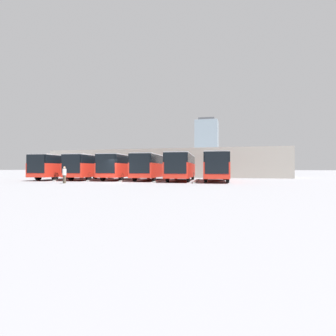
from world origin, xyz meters
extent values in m
plane|color=gray|center=(0.00, 0.00, 0.00)|extent=(600.00, 600.00, 0.00)
cube|color=red|center=(-10.28, -4.82, 1.27)|extent=(3.44, 10.88, 1.65)
cube|color=black|center=(-10.28, -4.82, 2.60)|extent=(3.38, 10.71, 1.01)
cube|color=black|center=(-10.72, 0.52, 2.03)|extent=(2.25, 0.23, 2.15)
cube|color=red|center=(-10.72, 0.53, 0.67)|extent=(2.43, 0.26, 0.40)
cube|color=silver|center=(-10.28, -4.82, 3.16)|extent=(3.30, 10.44, 0.12)
cylinder|color=black|center=(-11.68, -1.61, 0.52)|extent=(0.38, 1.05, 1.03)
cylinder|color=black|center=(-9.42, -1.42, 0.52)|extent=(0.38, 1.05, 1.03)
cylinder|color=black|center=(-11.13, -8.22, 0.52)|extent=(0.38, 1.05, 1.03)
cylinder|color=black|center=(-8.88, -8.04, 0.52)|extent=(0.38, 1.05, 1.03)
cube|color=#9E9E99|center=(-8.22, -3.22, 0.07)|extent=(0.88, 7.77, 0.15)
cube|color=red|center=(-6.17, -4.97, 1.27)|extent=(3.44, 10.88, 1.65)
cube|color=black|center=(-6.17, -4.97, 2.60)|extent=(3.38, 10.71, 1.01)
cube|color=black|center=(-6.61, 0.38, 2.03)|extent=(2.25, 0.23, 2.15)
cube|color=red|center=(-6.61, 0.38, 0.67)|extent=(2.43, 0.26, 0.40)
cube|color=silver|center=(-6.17, -4.97, 3.16)|extent=(3.30, 10.44, 0.12)
cylinder|color=black|center=(-7.57, -1.76, 0.52)|extent=(0.38, 1.05, 1.03)
cylinder|color=black|center=(-5.31, -1.57, 0.52)|extent=(0.38, 1.05, 1.03)
cylinder|color=black|center=(-7.02, -8.37, 0.52)|extent=(0.38, 1.05, 1.03)
cylinder|color=black|center=(-4.77, -8.18, 0.52)|extent=(0.38, 1.05, 1.03)
cube|color=#9E9E99|center=(-4.11, -3.37, 0.07)|extent=(0.88, 7.77, 0.15)
cube|color=red|center=(-2.06, -5.78, 1.27)|extent=(3.44, 10.88, 1.65)
cube|color=black|center=(-2.06, -5.78, 2.60)|extent=(3.38, 10.71, 1.01)
cube|color=black|center=(-2.50, -0.44, 2.03)|extent=(2.25, 0.23, 2.15)
cube|color=red|center=(-2.50, -0.43, 0.67)|extent=(2.43, 0.26, 0.40)
cube|color=silver|center=(-2.06, -5.78, 3.16)|extent=(3.30, 10.44, 0.12)
cylinder|color=black|center=(-3.46, -2.57, 0.52)|extent=(0.38, 1.05, 1.03)
cylinder|color=black|center=(-1.20, -2.38, 0.52)|extent=(0.38, 1.05, 1.03)
cylinder|color=black|center=(-2.91, -9.18, 0.52)|extent=(0.38, 1.05, 1.03)
cylinder|color=black|center=(-0.65, -9.00, 0.52)|extent=(0.38, 1.05, 1.03)
cube|color=#9E9E99|center=(0.00, -4.18, 0.07)|extent=(0.88, 7.77, 0.15)
cube|color=red|center=(2.06, -5.94, 1.27)|extent=(3.44, 10.88, 1.65)
cube|color=black|center=(2.06, -5.94, 2.60)|extent=(3.38, 10.71, 1.01)
cube|color=black|center=(1.61, -0.59, 2.03)|extent=(2.25, 0.23, 2.15)
cube|color=red|center=(1.61, -0.58, 0.67)|extent=(2.43, 0.26, 0.40)
cube|color=silver|center=(2.06, -5.94, 3.16)|extent=(3.30, 10.44, 0.12)
cylinder|color=black|center=(0.65, -2.72, 0.52)|extent=(0.38, 1.05, 1.03)
cylinder|color=black|center=(2.91, -2.54, 0.52)|extent=(0.38, 1.05, 1.03)
cylinder|color=black|center=(1.20, -9.34, 0.52)|extent=(0.38, 1.05, 1.03)
cylinder|color=black|center=(3.46, -9.15, 0.52)|extent=(0.38, 1.05, 1.03)
cube|color=#9E9E99|center=(4.11, -4.33, 0.07)|extent=(0.88, 7.77, 0.15)
cube|color=red|center=(6.17, -5.57, 1.27)|extent=(3.44, 10.88, 1.65)
cube|color=black|center=(6.17, -5.57, 2.60)|extent=(3.38, 10.71, 1.01)
cube|color=black|center=(5.72, -0.23, 2.03)|extent=(2.25, 0.23, 2.15)
cube|color=red|center=(5.72, -0.22, 0.67)|extent=(2.43, 0.26, 0.40)
cube|color=silver|center=(6.17, -5.57, 3.16)|extent=(3.30, 10.44, 0.12)
cylinder|color=black|center=(4.77, -2.36, 0.52)|extent=(0.38, 1.05, 1.03)
cylinder|color=black|center=(7.02, -2.17, 0.52)|extent=(0.38, 1.05, 1.03)
cylinder|color=black|center=(5.31, -8.97, 0.52)|extent=(0.38, 1.05, 1.03)
cylinder|color=black|center=(7.57, -8.79, 0.52)|extent=(0.38, 1.05, 1.03)
cube|color=#9E9E99|center=(8.22, -3.97, 0.07)|extent=(0.88, 7.77, 0.15)
cube|color=red|center=(10.28, -4.82, 1.27)|extent=(3.44, 10.88, 1.65)
cube|color=black|center=(10.28, -4.82, 2.60)|extent=(3.38, 10.71, 1.01)
cube|color=black|center=(9.84, 0.53, 2.03)|extent=(2.25, 0.23, 2.15)
cube|color=red|center=(9.84, 0.53, 0.67)|extent=(2.43, 0.26, 0.40)
cube|color=silver|center=(10.28, -4.82, 3.16)|extent=(3.30, 10.44, 0.12)
cylinder|color=black|center=(8.88, -1.61, 0.52)|extent=(0.38, 1.05, 1.03)
cylinder|color=black|center=(11.13, -1.42, 0.52)|extent=(0.38, 1.05, 1.03)
cylinder|color=black|center=(9.42, -8.22, 0.52)|extent=(0.38, 1.05, 1.03)
cylinder|color=black|center=(11.68, -8.04, 0.52)|extent=(0.38, 1.05, 1.03)
cylinder|color=brown|center=(4.05, 3.34, 0.40)|extent=(0.24, 0.24, 0.81)
cylinder|color=brown|center=(3.86, 3.41, 0.40)|extent=(0.24, 0.24, 0.81)
cylinder|color=silver|center=(3.95, 3.37, 1.13)|extent=(0.48, 0.48, 0.64)
sphere|color=tan|center=(3.95, 3.37, 1.56)|extent=(0.22, 0.22, 0.22)
cube|color=#A8A399|center=(0.00, -21.82, 2.43)|extent=(41.86, 11.99, 4.86)
cube|color=silver|center=(0.00, -29.31, 4.61)|extent=(41.86, 3.00, 0.24)
cylinder|color=slate|center=(-14.65, -30.41, 2.30)|extent=(0.20, 0.20, 4.61)
cylinder|color=slate|center=(14.65, -30.41, 2.30)|extent=(0.20, 0.20, 4.61)
cube|color=#93A8B7|center=(13.62, -228.85, 23.93)|extent=(21.20, 21.20, 47.86)
cube|color=#4C4C51|center=(13.62, -228.85, 49.06)|extent=(14.84, 14.84, 2.40)
camera|label=1|loc=(-12.37, 25.92, 1.43)|focal=28.00mm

